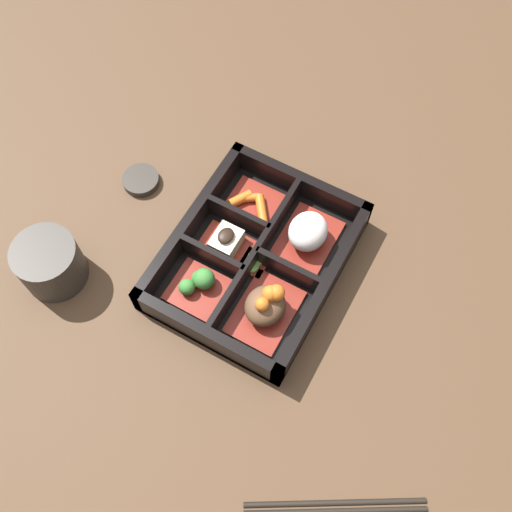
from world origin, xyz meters
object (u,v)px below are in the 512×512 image
chopsticks (336,507)px  tea_cup (50,263)px  bowl_rice (308,233)px  sauce_dish (141,180)px

chopsticks → tea_cup: bearing=-100.1°
bowl_rice → chopsticks: bowl_rice is taller
tea_cup → sauce_dish: size_ratio=1.60×
tea_cup → chopsticks: bearing=79.9°
bowl_rice → sauce_dish: (0.03, -0.26, -0.03)m
bowl_rice → chopsticks: 0.35m
chopsticks → sauce_dish: sauce_dish is taller
tea_cup → sauce_dish: 0.19m
bowl_rice → tea_cup: bearing=-53.4°
chopsticks → sauce_dish: 0.52m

